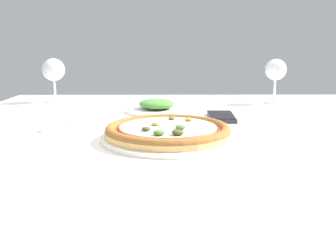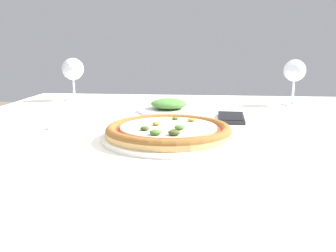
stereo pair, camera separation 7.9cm
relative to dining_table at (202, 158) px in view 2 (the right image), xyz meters
name	(u,v)px [view 2 (the right image)]	position (x,y,z in m)	size (l,w,h in m)	color
dining_table	(202,158)	(0.00, 0.00, 0.00)	(1.32, 1.19, 0.74)	brown
pizza_plate	(168,132)	(-0.07, -0.13, 0.09)	(0.28, 0.28, 0.04)	white
fork	(69,122)	(-0.34, 0.02, 0.08)	(0.06, 0.17, 0.00)	silver
wine_glass_far_left	(294,72)	(0.30, 0.38, 0.19)	(0.07, 0.07, 0.15)	silver
wine_glass_far_right	(73,70)	(-0.47, 0.41, 0.18)	(0.08, 0.08, 0.15)	silver
cell_phone	(230,117)	(0.08, 0.11, 0.08)	(0.08, 0.15, 0.01)	#232328
side_plate	(168,107)	(-0.10, 0.21, 0.09)	(0.18, 0.18, 0.04)	white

